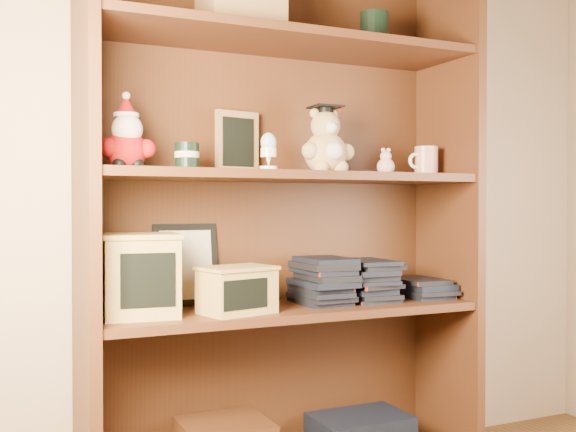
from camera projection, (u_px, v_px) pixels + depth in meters
name	position (u px, v px, depth m)	size (l,w,h in m)	color
bookcase	(280.00, 229.00, 2.05)	(1.20, 0.35, 1.60)	#512B17
shelf_lower	(288.00, 310.00, 2.01)	(1.14, 0.33, 0.02)	#512B17
shelf_upper	(288.00, 177.00, 2.01)	(1.14, 0.33, 0.02)	#512B17
santa_plush	(127.00, 140.00, 1.80)	(0.15, 0.11, 0.21)	#A50F0F
teachers_tin	(187.00, 156.00, 1.88)	(0.07, 0.07, 0.08)	black
chalkboard_plaque	(237.00, 143.00, 2.06)	(0.15, 0.10, 0.19)	#9E7547
egg_cup	(269.00, 150.00, 1.90)	(0.05, 0.05, 0.11)	white
grad_teddy_bear	(326.00, 147.00, 2.05)	(0.17, 0.15, 0.21)	tan
pink_figurine	(386.00, 164.00, 2.15)	(0.06, 0.06, 0.09)	beige
teacher_mug	(426.00, 161.00, 2.21)	(0.11, 0.08, 0.09)	silver
certificate_frame	(186.00, 265.00, 2.02)	(0.20, 0.05, 0.25)	black
treats_box	(140.00, 274.00, 1.83)	(0.22, 0.22, 0.22)	tan
pencils_box	(237.00, 289.00, 1.88)	(0.23, 0.19, 0.13)	tan
book_stack_left	(322.00, 280.00, 2.06)	(0.14, 0.20, 0.14)	black
book_stack_mid	(367.00, 278.00, 2.13)	(0.14, 0.20, 0.14)	black
book_stack_right	(421.00, 287.00, 2.21)	(0.14, 0.20, 0.06)	black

